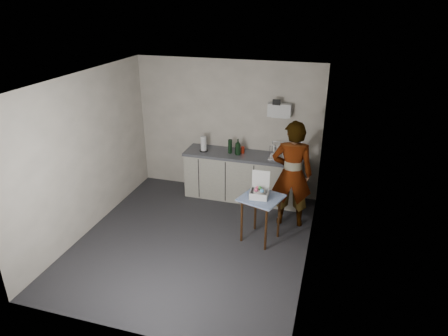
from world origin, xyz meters
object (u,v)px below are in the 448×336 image
(side_table, at_px, (261,203))
(dish_rack, at_px, (280,155))
(bakery_box, at_px, (259,191))
(soap_bottle, at_px, (238,147))
(soda_can, at_px, (243,150))
(standing_man, at_px, (292,174))
(kitchen_counter, at_px, (243,177))
(paper_towel, at_px, (204,144))
(dark_bottle, at_px, (230,146))

(side_table, xyz_separation_m, dish_rack, (0.06, 1.34, 0.30))
(bakery_box, bearing_deg, dish_rack, 82.16)
(soap_bottle, height_order, soda_can, soap_bottle)
(standing_man, bearing_deg, bakery_box, 49.67)
(standing_man, bearing_deg, side_table, 52.68)
(kitchen_counter, height_order, soap_bottle, soap_bottle)
(side_table, relative_size, dish_rack, 1.98)
(dish_rack, bearing_deg, paper_towel, -177.71)
(soda_can, distance_m, dish_rack, 0.71)
(side_table, xyz_separation_m, bakery_box, (-0.04, 0.01, 0.19))
(side_table, distance_m, bakery_box, 0.19)
(soap_bottle, xyz_separation_m, paper_towel, (-0.67, -0.00, -0.01))
(kitchen_counter, bearing_deg, soda_can, 117.70)
(kitchen_counter, relative_size, paper_towel, 7.69)
(kitchen_counter, xyz_separation_m, standing_man, (1.00, -0.70, 0.50))
(kitchen_counter, height_order, dark_bottle, dark_bottle)
(paper_towel, bearing_deg, side_table, -42.68)
(kitchen_counter, distance_m, side_table, 1.49)
(soap_bottle, bearing_deg, side_table, -60.83)
(kitchen_counter, distance_m, dark_bottle, 0.67)
(dark_bottle, bearing_deg, bakery_box, -57.37)
(side_table, distance_m, soda_can, 1.56)
(bakery_box, bearing_deg, dark_bottle, 119.14)
(dish_rack, bearing_deg, bakery_box, -94.35)
(kitchen_counter, xyz_separation_m, paper_towel, (-0.77, -0.05, 0.62))
(side_table, bearing_deg, dish_rack, 105.03)
(kitchen_counter, xyz_separation_m, side_table, (0.62, -1.33, 0.24))
(standing_man, height_order, dish_rack, standing_man)
(dish_rack, bearing_deg, soap_bottle, -175.87)
(soda_can, relative_size, bakery_box, 0.33)
(soap_bottle, distance_m, dish_rack, 0.79)
(dark_bottle, bearing_deg, soap_bottle, -13.36)
(standing_man, relative_size, soap_bottle, 6.11)
(kitchen_counter, xyz_separation_m, dish_rack, (0.68, 0.01, 0.54))
(side_table, bearing_deg, standing_man, 76.75)
(paper_towel, xyz_separation_m, dish_rack, (1.45, 0.06, -0.08))
(soap_bottle, xyz_separation_m, soda_can, (0.07, 0.10, -0.09))
(side_table, height_order, bakery_box, bakery_box)
(dark_bottle, relative_size, dish_rack, 0.68)
(dark_bottle, relative_size, bakery_box, 0.68)
(bakery_box, bearing_deg, kitchen_counter, 110.29)
(standing_man, xyz_separation_m, soap_bottle, (-1.10, 0.65, 0.13))
(kitchen_counter, bearing_deg, standing_man, -35.10)
(standing_man, distance_m, soda_can, 1.28)
(kitchen_counter, distance_m, dish_rack, 0.87)
(side_table, height_order, dark_bottle, dark_bottle)
(soda_can, xyz_separation_m, dark_bottle, (-0.23, -0.06, 0.07))
(bakery_box, bearing_deg, soap_bottle, 114.55)
(standing_man, distance_m, dark_bottle, 1.44)
(side_table, relative_size, dark_bottle, 2.90)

